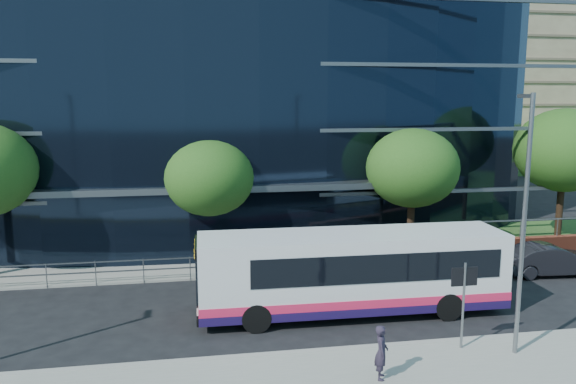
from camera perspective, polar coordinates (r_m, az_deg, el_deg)
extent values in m
plane|color=black|center=(19.34, 2.46, -14.89)|extent=(200.00, 200.00, 0.00)
cube|color=gray|center=(18.42, 3.13, -15.92)|extent=(80.00, 0.25, 0.16)
cube|color=gold|center=(18.63, 2.99, -15.87)|extent=(80.00, 0.08, 0.01)
cube|color=gold|center=(18.76, 2.89, -15.68)|extent=(80.00, 0.08, 0.01)
cube|color=gray|center=(29.39, -13.79, -6.40)|extent=(50.00, 8.00, 0.10)
cube|color=black|center=(41.20, -10.17, 9.44)|extent=(38.00, 16.00, 16.00)
cube|color=#595E66|center=(27.04, -10.09, 0.28)|extent=(22.00, 1.20, 0.30)
cube|color=slate|center=(25.54, -19.01, -6.76)|extent=(24.00, 0.05, 0.05)
cube|color=slate|center=(25.66, -18.96, -7.72)|extent=(24.00, 0.05, 0.05)
cylinder|color=slate|center=(25.68, -18.95, -7.83)|extent=(0.04, 0.04, 1.10)
cube|color=#2D511E|center=(81.68, 16.37, 5.00)|extent=(60.00, 42.00, 4.00)
cube|color=#867459|center=(83.74, 16.26, 15.40)|extent=(50.00, 12.00, 26.00)
cylinder|color=slate|center=(18.79, 17.37, -10.97)|extent=(0.08, 0.08, 2.80)
cube|color=black|center=(18.50, 17.49, -8.19)|extent=(0.85, 0.06, 0.60)
cylinder|color=black|center=(27.51, -7.86, -4.33)|extent=(0.36, 0.36, 2.86)
ellipsoid|color=#194714|center=(26.97, -8.00, 1.44)|extent=(4.29, 4.29, 3.65)
cylinder|color=black|center=(29.05, 12.33, -3.50)|extent=(0.36, 0.36, 3.08)
ellipsoid|color=#194714|center=(28.53, 12.54, 2.40)|extent=(4.62, 4.62, 3.93)
cylinder|color=black|center=(34.18, 25.84, -1.91)|extent=(0.36, 0.36, 3.52)
ellipsoid|color=#194714|center=(33.72, 26.27, 3.83)|extent=(5.28, 5.28, 4.49)
cylinder|color=black|center=(63.90, 16.15, 3.42)|extent=(0.36, 0.36, 3.08)
ellipsoid|color=#194714|center=(63.66, 16.27, 6.11)|extent=(4.62, 4.62, 3.93)
cylinder|color=black|center=(73.90, 26.73, 3.48)|extent=(0.36, 0.36, 2.86)
ellipsoid|color=#194714|center=(73.70, 26.89, 5.63)|extent=(4.29, 4.29, 3.65)
cylinder|color=slate|center=(18.30, 22.82, -3.35)|extent=(0.14, 0.14, 8.00)
cube|color=slate|center=(18.18, 23.04, 8.97)|extent=(0.15, 0.70, 0.12)
cube|color=silver|center=(21.11, 6.56, -7.80)|extent=(11.34, 2.73, 2.72)
cube|color=#1E1044|center=(21.50, 6.49, -10.87)|extent=(11.36, 2.78, 0.31)
cube|color=#E5214F|center=(21.40, 6.51, -10.10)|extent=(11.36, 2.78, 0.31)
cube|color=black|center=(21.17, 8.20, -6.70)|extent=(9.08, 2.75, 1.03)
cube|color=black|center=(20.36, -9.21, -8.14)|extent=(0.11, 2.21, 1.59)
cube|color=black|center=(20.10, -9.32, -5.57)|extent=(0.13, 2.11, 0.41)
cube|color=yellow|center=(20.35, -9.42, -5.39)|extent=(0.06, 1.13, 0.23)
cube|color=black|center=(20.83, -9.11, -11.78)|extent=(0.14, 2.47, 0.25)
cylinder|color=black|center=(19.80, -3.23, -12.67)|extent=(1.03, 0.32, 1.03)
cylinder|color=black|center=(21.57, 15.96, -11.13)|extent=(1.03, 0.32, 1.03)
imported|color=black|center=(28.34, 25.08, -6.25)|extent=(4.42, 1.81, 1.42)
imported|color=#272030|center=(16.62, 9.46, -15.75)|extent=(0.52, 0.66, 1.57)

